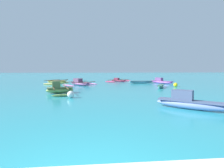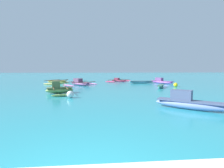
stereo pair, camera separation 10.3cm
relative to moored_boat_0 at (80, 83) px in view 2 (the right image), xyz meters
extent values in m
ellipsoid|color=#AC619C|center=(0.05, -0.06, -0.08)|extent=(3.18, 3.37, 0.42)
cube|color=#6B4262|center=(0.05, -0.06, 0.09)|extent=(2.95, 3.12, 0.08)
cube|color=#6B4262|center=(-0.27, 0.30, 0.36)|extent=(1.23, 1.26, 0.46)
cylinder|color=brown|center=(0.63, -0.69, 0.15)|extent=(2.75, 2.52, 0.07)
cylinder|color=brown|center=(-0.53, 0.58, 0.15)|extent=(2.75, 2.52, 0.07)
ellipsoid|color=#AC619C|center=(1.40, 1.18, -0.19)|extent=(1.86, 2.01, 0.20)
ellipsoid|color=#AC619C|center=(-1.30, -1.29, -0.19)|extent=(1.86, 2.01, 0.20)
ellipsoid|color=#7488C9|center=(6.85, -14.37, -0.06)|extent=(3.15, 2.76, 0.46)
cube|color=#4C577B|center=(6.85, -14.37, 0.13)|extent=(2.92, 2.56, 0.08)
cube|color=#4C577B|center=(6.51, -14.08, 0.42)|extent=(1.11, 1.04, 0.50)
ellipsoid|color=teal|center=(9.24, -3.93, -0.12)|extent=(1.70, 2.52, 0.35)
cube|color=#36665B|center=(9.24, -3.93, 0.02)|extent=(1.58, 2.33, 0.08)
ellipsoid|color=#BD66D7|center=(11.67, 2.04, -0.09)|extent=(2.53, 3.72, 0.39)
cube|color=#744483|center=(11.67, 2.04, 0.06)|extent=(2.35, 3.43, 0.08)
cube|color=#744483|center=(11.42, 2.47, 0.32)|extent=(1.02, 1.22, 0.43)
ellipsoid|color=#7F9E53|center=(-1.03, -7.47, -0.04)|extent=(2.41, 1.40, 0.50)
cube|color=#52643A|center=(-1.03, -7.47, 0.16)|extent=(2.23, 1.32, 0.08)
cube|color=#52643A|center=(-1.31, -7.54, 0.48)|extent=(0.80, 0.85, 0.54)
cylinder|color=brown|center=(-0.54, -7.34, 0.22)|extent=(1.16, 4.06, 0.07)
cylinder|color=brown|center=(-1.53, -7.60, 0.22)|extent=(1.16, 4.06, 0.07)
ellipsoid|color=#7F9E53|center=(-1.58, -5.45, -0.19)|extent=(1.45, 0.57, 0.20)
ellipsoid|color=#7F9E53|center=(-0.49, -9.49, -0.19)|extent=(1.45, 0.57, 0.20)
ellipsoid|color=#60A4BD|center=(8.75, 2.77, -0.11)|extent=(3.67, 0.89, 0.36)
cube|color=#416774|center=(8.75, 2.77, 0.03)|extent=(3.38, 0.85, 0.08)
ellipsoid|color=#D2B853|center=(-3.52, 3.01, -0.05)|extent=(3.11, 1.67, 0.49)
cube|color=olive|center=(-3.52, 3.01, 0.16)|extent=(2.87, 1.57, 0.08)
cylinder|color=brown|center=(-2.87, 2.78, 0.22)|extent=(1.41, 3.74, 0.07)
cylinder|color=brown|center=(-4.16, 3.24, 0.22)|extent=(1.41, 3.74, 0.07)
ellipsoid|color=#D2B853|center=(-2.85, 4.87, -0.19)|extent=(1.74, 0.79, 0.20)
ellipsoid|color=#D2B853|center=(-4.19, 1.15, -0.19)|extent=(1.74, 0.79, 0.20)
ellipsoid|color=#C82E58|center=(5.85, 6.39, -0.14)|extent=(2.55, 2.66, 0.30)
cube|color=maroon|center=(5.85, 6.39, -0.04)|extent=(2.37, 2.47, 0.08)
cube|color=maroon|center=(5.58, 6.67, 0.17)|extent=(0.95, 0.97, 0.32)
cylinder|color=brown|center=(6.33, 5.87, 0.02)|extent=(3.07, 2.89, 0.07)
cylinder|color=brown|center=(5.37, 6.90, 0.02)|extent=(3.07, 2.89, 0.07)
ellipsoid|color=#C82E58|center=(7.36, 7.81, -0.19)|extent=(1.69, 1.78, 0.20)
ellipsoid|color=#C82E58|center=(4.34, 4.96, -0.19)|extent=(1.69, 1.78, 0.20)
sphere|color=white|center=(0.26, -10.14, -0.04)|extent=(0.50, 0.50, 0.50)
sphere|color=yellow|center=(11.38, -3.04, -0.05)|extent=(0.49, 0.49, 0.49)
camera|label=1|loc=(2.03, -22.66, 1.71)|focal=28.00mm
camera|label=2|loc=(2.13, -22.67, 1.71)|focal=28.00mm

